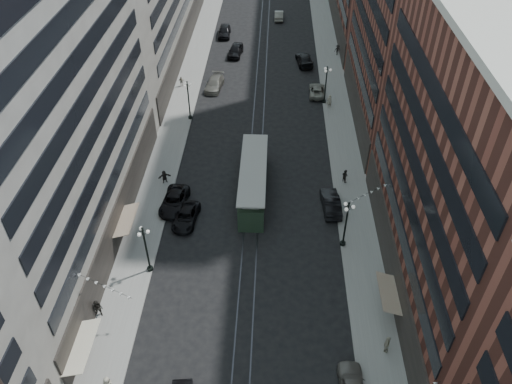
# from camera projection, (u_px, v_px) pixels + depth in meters

# --- Properties ---
(ground) EXTENTS (220.00, 220.00, 0.00)m
(ground) POSITION_uv_depth(u_px,v_px,m) (259.00, 102.00, 71.25)
(ground) COLOR black
(ground) RESTS_ON ground
(sidewalk_west) EXTENTS (4.00, 180.00, 0.15)m
(sidewalk_west) POSITION_uv_depth(u_px,v_px,m) (192.00, 69.00, 79.19)
(sidewalk_west) COLOR gray
(sidewalk_west) RESTS_ON ground
(sidewalk_east) EXTENTS (4.00, 180.00, 0.15)m
(sidewalk_east) POSITION_uv_depth(u_px,v_px,m) (331.00, 71.00, 78.53)
(sidewalk_east) COLOR gray
(sidewalk_east) RESTS_ON ground
(rail_west) EXTENTS (0.12, 180.00, 0.02)m
(rail_west) POSITION_uv_depth(u_px,v_px,m) (257.00, 70.00, 78.92)
(rail_west) COLOR #2D2D33
(rail_west) RESTS_ON ground
(rail_east) EXTENTS (0.12, 180.00, 0.02)m
(rail_east) POSITION_uv_depth(u_px,v_px,m) (266.00, 70.00, 78.88)
(rail_east) COLOR #2D2D33
(rail_east) RESTS_ON ground
(building_west_mid) EXTENTS (8.00, 36.00, 28.00)m
(building_west_mid) POSITION_uv_depth(u_px,v_px,m) (48.00, 113.00, 42.08)
(building_west_mid) COLOR #A09B8E
(building_west_mid) RESTS_ON ground
(building_east_mid) EXTENTS (8.00, 30.00, 24.00)m
(building_east_mid) POSITION_uv_depth(u_px,v_px,m) (466.00, 177.00, 38.52)
(building_east_mid) COLOR brown
(building_east_mid) RESTS_ON ground
(lamppost_sw_far) EXTENTS (1.03, 1.14, 5.52)m
(lamppost_sw_far) POSITION_uv_depth(u_px,v_px,m) (146.00, 248.00, 45.02)
(lamppost_sw_far) COLOR black
(lamppost_sw_far) RESTS_ON sidewalk_west
(lamppost_sw_mid) EXTENTS (1.03, 1.14, 5.52)m
(lamppost_sw_mid) POSITION_uv_depth(u_px,v_px,m) (189.00, 99.00, 65.70)
(lamppost_sw_mid) COLOR black
(lamppost_sw_mid) RESTS_ON sidewalk_west
(lamppost_se_far) EXTENTS (1.03, 1.14, 5.52)m
(lamppost_se_far) POSITION_uv_depth(u_px,v_px,m) (346.00, 223.00, 47.54)
(lamppost_se_far) COLOR black
(lamppost_se_far) RESTS_ON sidewalk_east
(lamppost_se_mid) EXTENTS (1.03, 1.14, 5.52)m
(lamppost_se_mid) POSITION_uv_depth(u_px,v_px,m) (326.00, 84.00, 68.98)
(lamppost_se_mid) COLOR black
(lamppost_se_mid) RESTS_ON sidewalk_east
(streetcar) EXTENTS (2.84, 12.85, 3.55)m
(streetcar) POSITION_uv_depth(u_px,v_px,m) (253.00, 181.00, 54.69)
(streetcar) COLOR #233826
(streetcar) RESTS_ON ground
(car_2) EXTENTS (2.72, 5.01, 1.33)m
(car_2) POSITION_uv_depth(u_px,v_px,m) (186.00, 217.00, 51.78)
(car_2) COLOR black
(car_2) RESTS_ON ground
(pedestrian_2) EXTENTS (0.90, 0.51, 1.82)m
(pedestrian_2) POSITION_uv_depth(u_px,v_px,m) (98.00, 309.00, 42.37)
(pedestrian_2) COLOR black
(pedestrian_2) RESTS_ON sidewalk_west
(pedestrian_4) EXTENTS (0.85, 1.16, 1.81)m
(pedestrian_4) POSITION_uv_depth(u_px,v_px,m) (387.00, 344.00, 39.73)
(pedestrian_4) COLOR #A7A18B
(pedestrian_4) RESTS_ON sidewalk_east
(car_7) EXTENTS (2.94, 5.56, 1.49)m
(car_7) POSITION_uv_depth(u_px,v_px,m) (174.00, 201.00, 53.54)
(car_7) COLOR black
(car_7) RESTS_ON ground
(car_8) EXTENTS (2.84, 5.60, 1.56)m
(car_8) POSITION_uv_depth(u_px,v_px,m) (214.00, 84.00, 73.85)
(car_8) COLOR #626157
(car_8) RESTS_ON ground
(car_9) EXTENTS (2.20, 5.23, 1.77)m
(car_9) POSITION_uv_depth(u_px,v_px,m) (224.00, 31.00, 88.70)
(car_9) COLOR black
(car_9) RESTS_ON ground
(car_10) EXTENTS (2.11, 5.12, 1.65)m
(car_10) POSITION_uv_depth(u_px,v_px,m) (331.00, 203.00, 53.20)
(car_10) COLOR black
(car_10) RESTS_ON ground
(car_11) EXTENTS (2.40, 4.94, 1.35)m
(car_11) POSITION_uv_depth(u_px,v_px,m) (317.00, 90.00, 72.45)
(car_11) COLOR gray
(car_11) RESTS_ON ground
(car_12) EXTENTS (3.03, 5.87, 1.63)m
(car_12) POSITION_uv_depth(u_px,v_px,m) (304.00, 59.00, 80.04)
(car_12) COLOR black
(car_12) RESTS_ON ground
(car_13) EXTENTS (2.66, 5.34, 1.75)m
(car_13) POSITION_uv_depth(u_px,v_px,m) (235.00, 50.00, 82.54)
(car_13) COLOR black
(car_13) RESTS_ON ground
(car_14) EXTENTS (1.65, 4.67, 1.53)m
(car_14) POSITION_uv_depth(u_px,v_px,m) (279.00, 15.00, 94.89)
(car_14) COLOR slate
(car_14) RESTS_ON ground
(pedestrian_5) EXTENTS (1.52, 0.98, 1.59)m
(pedestrian_5) POSITION_uv_depth(u_px,v_px,m) (164.00, 177.00, 56.47)
(pedestrian_5) COLOR black
(pedestrian_5) RESTS_ON sidewalk_west
(pedestrian_6) EXTENTS (0.89, 0.42, 1.50)m
(pedestrian_6) POSITION_uv_depth(u_px,v_px,m) (181.00, 81.00, 74.13)
(pedestrian_6) COLOR gray
(pedestrian_6) RESTS_ON sidewalk_west
(pedestrian_7) EXTENTS (0.81, 0.87, 1.59)m
(pedestrian_7) POSITION_uv_depth(u_px,v_px,m) (345.00, 176.00, 56.61)
(pedestrian_7) COLOR black
(pedestrian_7) RESTS_ON sidewalk_east
(pedestrian_8) EXTENTS (0.79, 0.60, 1.94)m
(pedestrian_8) POSITION_uv_depth(u_px,v_px,m) (329.00, 101.00, 69.21)
(pedestrian_8) COLOR #A8A38B
(pedestrian_8) RESTS_ON sidewalk_east
(pedestrian_9) EXTENTS (1.17, 0.56, 1.75)m
(pedestrian_9) POSITION_uv_depth(u_px,v_px,m) (338.00, 50.00, 82.32)
(pedestrian_9) COLOR black
(pedestrian_9) RESTS_ON sidewalk_east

